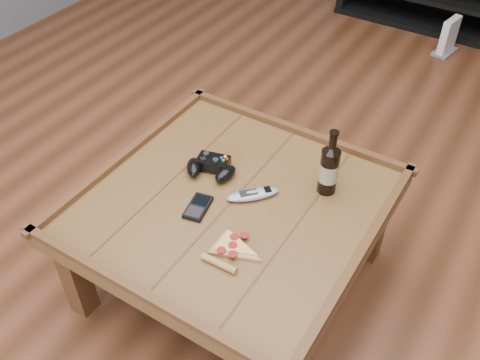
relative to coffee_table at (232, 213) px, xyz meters
The scene contains 9 objects.
ground 0.39m from the coffee_table, ahead, with size 6.00×6.00×0.00m, color #472614.
baseboard 3.01m from the coffee_table, 90.00° to the left, with size 5.00×0.02×0.10m, color silver.
coffee_table is the anchor object (origin of this frame).
beer_bottle 0.38m from the coffee_table, 41.58° to the left, with size 0.07×0.07×0.26m.
game_controller 0.19m from the coffee_table, 149.07° to the left, with size 0.21×0.17×0.06m.
pizza_slice 0.24m from the coffee_table, 58.08° to the right, with size 0.14×0.23×0.02m.
smartphone 0.14m from the coffee_table, 130.00° to the right, with size 0.09×0.14×0.02m.
remote_control 0.11m from the coffee_table, 47.44° to the left, with size 0.18×0.18×0.03m.
game_console 2.38m from the coffee_table, 85.36° to the left, with size 0.14×0.21×0.24m.
Camera 1 is at (0.75, -1.14, 1.78)m, focal length 40.00 mm.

